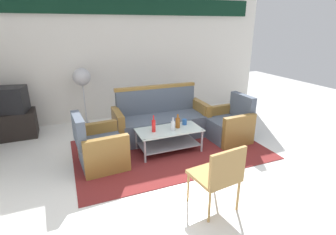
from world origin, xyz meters
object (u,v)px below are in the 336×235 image
(cup, at_px, (184,122))
(pedestal_fan, at_px, (82,80))
(couch, at_px, (161,121))
(bottle_red, at_px, (154,126))
(bottle_brown, at_px, (178,123))
(coffee_table, at_px, (169,136))
(wicker_chair, at_px, (219,174))
(bottle_clear, at_px, (173,126))
(television, at_px, (8,100))
(armchair_right, at_px, (229,125))
(tv_stand, at_px, (14,125))
(armchair_left, at_px, (100,148))

(cup, bearing_deg, pedestal_fan, 133.26)
(pedestal_fan, bearing_deg, couch, -39.67)
(bottle_red, bearing_deg, bottle_brown, 1.51)
(couch, relative_size, coffee_table, 1.65)
(pedestal_fan, bearing_deg, bottle_brown, -51.56)
(pedestal_fan, height_order, wicker_chair, pedestal_fan)
(bottle_red, bearing_deg, bottle_clear, -12.96)
(couch, height_order, bottle_clear, couch)
(bottle_clear, height_order, television, television)
(bottle_clear, distance_m, pedestal_fan, 2.26)
(couch, xyz_separation_m, bottle_clear, (-0.06, -0.73, 0.18))
(bottle_brown, relative_size, cup, 2.42)
(television, bearing_deg, wicker_chair, 137.52)
(television, distance_m, wicker_chair, 4.17)
(television, bearing_deg, armchair_right, 166.76)
(bottle_red, height_order, television, television)
(bottle_clear, xyz_separation_m, tv_stand, (-2.60, 1.76, -0.24))
(armchair_left, height_order, cup, armchair_left)
(tv_stand, bearing_deg, bottle_brown, -31.62)
(armchair_right, xyz_separation_m, tv_stand, (-3.80, 1.67, -0.03))
(tv_stand, bearing_deg, couch, -21.22)
(television, bearing_deg, bottle_clear, 156.36)
(armchair_left, relative_size, bottle_clear, 3.73)
(bottle_brown, xyz_separation_m, cup, (0.17, 0.09, -0.04))
(bottle_red, height_order, cup, bottle_red)
(bottle_brown, height_order, pedestal_fan, pedestal_fan)
(coffee_table, height_order, bottle_brown, bottle_brown)
(couch, height_order, coffee_table, couch)
(armchair_left, xyz_separation_m, armchair_right, (2.41, 0.06, 0.00))
(armchair_left, distance_m, armchair_right, 2.41)
(armchair_left, distance_m, tv_stand, 2.22)
(coffee_table, bearing_deg, bottle_clear, -63.55)
(couch, height_order, armchair_left, couch)
(bottle_clear, relative_size, wicker_chair, 0.27)
(tv_stand, distance_m, pedestal_fan, 1.55)
(bottle_brown, height_order, cup, bottle_brown)
(armchair_right, height_order, tv_stand, armchair_right)
(cup, distance_m, television, 3.32)
(armchair_right, bearing_deg, couch, 58.62)
(pedestal_fan, bearing_deg, bottle_red, -61.85)
(tv_stand, distance_m, television, 0.50)
(coffee_table, distance_m, wicker_chair, 1.66)
(bottle_clear, bearing_deg, cup, 30.09)
(pedestal_fan, relative_size, wicker_chair, 1.51)
(armchair_right, xyz_separation_m, bottle_brown, (-1.07, -0.01, 0.21))
(television, distance_m, pedestal_fan, 1.38)
(couch, bearing_deg, bottle_clear, 86.35)
(armchair_right, height_order, bottle_brown, armchair_right)
(wicker_chair, bearing_deg, armchair_left, 118.08)
(cup, bearing_deg, bottle_red, -170.77)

